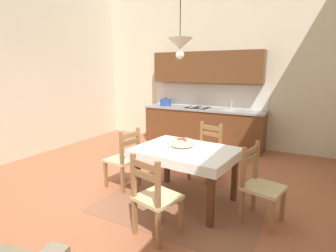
{
  "coord_description": "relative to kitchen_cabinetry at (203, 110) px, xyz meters",
  "views": [
    {
      "loc": [
        2.27,
        -3.01,
        1.78
      ],
      "look_at": [
        0.47,
        0.33,
        0.98
      ],
      "focal_mm": 28.53,
      "sensor_mm": 36.0,
      "label": 1
    }
  ],
  "objects": [
    {
      "name": "dining_table",
      "position": [
        0.82,
        -2.8,
        -0.23
      ],
      "size": [
        1.39,
        1.08,
        0.75
      ],
      "color": "#56331C",
      "rests_on": "ground_plane"
    },
    {
      "name": "dining_chair_window_side",
      "position": [
        1.8,
        -2.83,
        -0.41
      ],
      "size": [
        0.5,
        0.5,
        0.93
      ],
      "color": "#D1BC89",
      "rests_on": "ground_plane"
    },
    {
      "name": "kitchen_cabinetry",
      "position": [
        0.0,
        0.0,
        0.0
      ],
      "size": [
        2.87,
        0.63,
        2.2
      ],
      "color": "brown",
      "rests_on": "ground_plane"
    },
    {
      "name": "dining_chair_tv_side",
      "position": [
        -0.2,
        -2.83,
        -0.41
      ],
      "size": [
        0.47,
        0.47,
        0.93
      ],
      "color": "#D1BC89",
      "rests_on": "ground_plane"
    },
    {
      "name": "area_rug",
      "position": [
        0.82,
        -2.9,
        -0.85
      ],
      "size": [
        2.1,
        1.6,
        0.01
      ],
      "primitive_type": "cube",
      "color": "#915C41",
      "rests_on": "ground_plane"
    },
    {
      "name": "dining_chair_kitchen_side",
      "position": [
        0.79,
        -1.93,
        -0.41
      ],
      "size": [
        0.5,
        0.5,
        0.93
      ],
      "color": "#D1BC89",
      "rests_on": "ground_plane"
    },
    {
      "name": "ground_plane",
      "position": [
        -0.04,
        -2.92,
        -0.91
      ],
      "size": [
        6.26,
        6.98,
        0.1
      ],
      "primitive_type": "cube",
      "color": "#A86042"
    },
    {
      "name": "wall_back",
      "position": [
        -0.04,
        0.33,
        1.21
      ],
      "size": [
        6.26,
        0.12,
        4.12
      ],
      "primitive_type": "cube",
      "color": "beige",
      "rests_on": "ground_plane"
    },
    {
      "name": "fruit_bowl",
      "position": [
        0.74,
        -2.74,
        -0.04
      ],
      "size": [
        0.3,
        0.3,
        0.12
      ],
      "color": "beige",
      "rests_on": "dining_table"
    },
    {
      "name": "dining_chair_camera_side",
      "position": [
        0.86,
        -3.68,
        -0.41
      ],
      "size": [
        0.51,
        0.51,
        0.93
      ],
      "color": "#D1BC89",
      "rests_on": "ground_plane"
    },
    {
      "name": "pendant_lamp",
      "position": [
        0.69,
        -2.75,
        1.25
      ],
      "size": [
        0.32,
        0.32,
        0.8
      ],
      "color": "black"
    }
  ]
}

